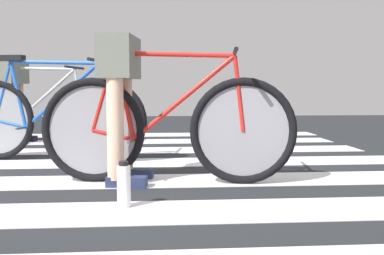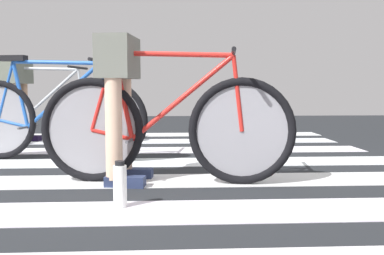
% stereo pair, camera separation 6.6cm
% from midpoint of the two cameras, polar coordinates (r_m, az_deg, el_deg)
% --- Properties ---
extents(ground, '(18.00, 14.00, 0.02)m').
position_cam_midpoint_polar(ground, '(3.19, -13.40, -6.83)').
color(ground, '#212427').
extents(crosswalk_markings, '(5.40, 5.77, 0.00)m').
position_cam_midpoint_polar(crosswalk_markings, '(3.46, -12.61, -5.67)').
color(crosswalk_markings, silver).
rests_on(crosswalk_markings, ground).
extents(bicycle_1_of_3, '(1.73, 0.52, 0.93)m').
position_cam_midpoint_polar(bicycle_1_of_3, '(2.94, -4.00, 0.11)').
color(bicycle_1_of_3, black).
rests_on(bicycle_1_of_3, ground).
extents(cyclist_1_of_3, '(0.36, 0.44, 0.99)m').
position_cam_midpoint_polar(cyclist_1_of_3, '(2.99, -9.97, 5.00)').
color(cyclist_1_of_3, beige).
rests_on(cyclist_1_of_3, ground).
extents(bicycle_2_of_3, '(1.72, 0.55, 0.93)m').
position_cam_midpoint_polar(bicycle_2_of_3, '(4.05, -18.53, 1.24)').
color(bicycle_2_of_3, black).
rests_on(bicycle_2_of_3, ground).
extents(bicycle_3_of_3, '(1.71, 0.56, 0.93)m').
position_cam_midpoint_polar(bicycle_3_of_3, '(5.39, -19.76, 2.11)').
color(bicycle_3_of_3, black).
rests_on(bicycle_3_of_3, ground).
extents(cyclist_3_of_3, '(0.38, 0.45, 0.98)m').
position_cam_midpoint_polar(cyclist_3_of_3, '(5.53, -22.71, 4.65)').
color(cyclist_3_of_3, tan).
rests_on(cyclist_3_of_3, ground).
extents(water_bottle, '(0.07, 0.07, 0.25)m').
position_cam_midpoint_polar(water_bottle, '(2.40, -9.70, -7.51)').
color(water_bottle, white).
rests_on(water_bottle, ground).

